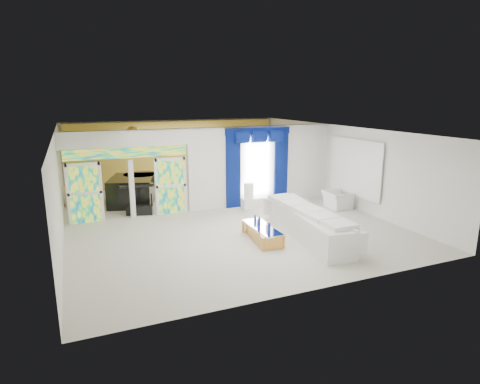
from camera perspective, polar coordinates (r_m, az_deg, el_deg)
name	(u,v)px	position (r m, az deg, el deg)	size (l,w,h in m)	color
floor	(219,216)	(14.11, -3.02, -3.41)	(12.00, 12.00, 0.00)	#B7AF9E
dividing_wall	(262,165)	(15.48, 3.16, 3.80)	(5.70, 0.18, 3.00)	white
dividing_header	(126,138)	(13.89, -15.83, 7.31)	(4.30, 0.18, 0.55)	white
stained_panel_left	(85,193)	(14.06, -21.14, -0.16)	(0.95, 0.04, 2.00)	#994C3F
stained_panel_right	(171,186)	(14.40, -9.77, 0.87)	(0.95, 0.04, 2.00)	#994C3F
stained_transom	(127,153)	(13.94, -15.71, 5.37)	(4.00, 0.05, 0.35)	#994C3F
window_pane	(257,167)	(15.29, 2.47, 3.50)	(1.00, 0.02, 2.30)	white
blue_drape_left	(233,171)	(14.88, -0.97, 3.04)	(0.55, 0.10, 2.80)	#04114B
blue_drape_right	(281,167)	(15.72, 5.82, 3.54)	(0.55, 0.10, 2.80)	#04114B
blue_pelmet	(258,131)	(15.09, 2.58, 8.62)	(2.60, 0.12, 0.25)	#04114B
wall_mirror	(355,167)	(15.29, 15.97, 3.37)	(0.04, 2.70, 1.90)	white
gold_curtains	(176,152)	(19.34, -9.07, 5.59)	(9.70, 0.12, 2.90)	gold
white_sofa	(308,224)	(12.08, 9.61, -4.56)	(0.89, 4.13, 0.79)	silver
coffee_table	(262,234)	(11.76, 3.18, -5.91)	(0.58, 1.75, 0.39)	#BD843B
console_table	(256,202)	(15.18, 2.27, -1.48)	(1.09, 0.34, 0.36)	white
table_lamp	(249,191)	(14.94, 1.25, 0.16)	(0.36, 0.36, 0.58)	white
armchair	(337,200)	(15.45, 13.62, -1.08)	(0.97, 0.84, 0.63)	silver
grand_piano	(132,191)	(16.13, -15.00, 0.21)	(1.57, 2.06, 1.04)	black
piano_bench	(140,210)	(14.68, -14.01, -2.51)	(0.92, 0.36, 0.31)	black
tv_console	(73,195)	(16.70, -22.65, -0.40)	(0.54, 0.49, 0.78)	tan
chandelier	(133,134)	(16.33, -14.98, 7.95)	(0.60, 0.60, 0.60)	gold
decanters	(262,224)	(11.64, 3.18, -4.61)	(0.21, 1.13, 0.27)	#161998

